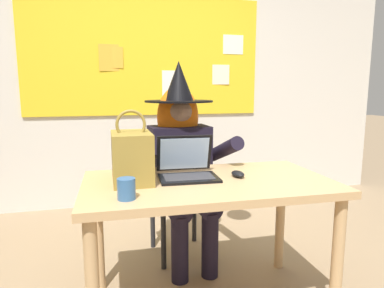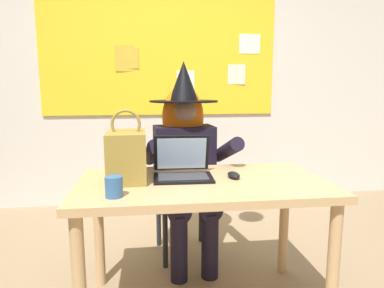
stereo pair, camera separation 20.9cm
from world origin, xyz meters
TOP-DOWN VIEW (x-y plane):
  - wall_back_bulletin at (0.00, 1.94)m, footprint 5.46×2.10m
  - desk_main at (0.10, 0.04)m, footprint 1.33×0.75m
  - chair_at_desk at (0.08, 0.76)m, footprint 0.45×0.45m
  - person_costumed at (0.08, 0.64)m, footprint 0.61×0.72m
  - laptop at (0.00, 0.13)m, footprint 0.33×0.30m
  - computer_mouse at (0.27, 0.06)m, footprint 0.07×0.11m
  - handbag at (-0.30, 0.11)m, footprint 0.20×0.30m
  - coffee_mug at (-0.34, -0.18)m, footprint 0.08×0.08m

SIDE VIEW (x-z plane):
  - chair_at_desk at x=0.08m, z-range 0.05..0.93m
  - desk_main at x=0.10m, z-range 0.27..1.00m
  - computer_mouse at x=0.27m, z-range 0.73..0.77m
  - person_costumed at x=0.08m, z-range 0.07..1.48m
  - coffee_mug at x=-0.34m, z-range 0.73..0.83m
  - laptop at x=0.00m, z-range 0.67..0.90m
  - handbag at x=-0.30m, z-range 0.68..1.06m
  - wall_back_bulletin at x=0.00m, z-range 0.01..2.78m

